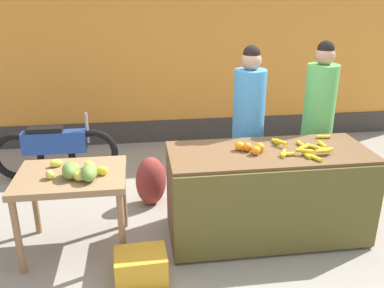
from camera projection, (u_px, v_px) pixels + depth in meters
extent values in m
plane|color=gray|center=(220.00, 236.00, 4.12)|extent=(24.00, 24.00, 0.00)
cube|color=orange|center=(184.00, 28.00, 6.22)|extent=(7.82, 0.20, 3.58)
cube|color=#3F3833|center=(186.00, 130.00, 6.69)|extent=(7.82, 0.04, 0.36)
cube|color=brown|center=(267.00, 193.00, 4.02)|extent=(1.92, 0.78, 0.91)
cube|color=brown|center=(281.00, 214.00, 3.65)|extent=(1.92, 0.03, 0.85)
cube|color=olive|center=(71.00, 177.00, 3.68)|extent=(0.98, 0.75, 0.06)
cylinder|color=#956945|center=(18.00, 237.00, 3.46)|extent=(0.06, 0.06, 0.73)
cylinder|color=#916749|center=(122.00, 230.00, 3.58)|extent=(0.06, 0.06, 0.73)
cylinder|color=olive|center=(35.00, 201.00, 4.06)|extent=(0.06, 0.06, 0.73)
cylinder|color=olive|center=(123.00, 195.00, 4.17)|extent=(0.06, 0.06, 0.73)
cylinder|color=yellow|center=(307.00, 155.00, 3.71)|extent=(0.05, 0.13, 0.04)
cylinder|color=gold|center=(276.00, 142.00, 4.04)|extent=(0.05, 0.13, 0.04)
cylinder|color=yellow|center=(314.00, 147.00, 3.91)|extent=(0.13, 0.15, 0.04)
cylinder|color=gold|center=(287.00, 154.00, 3.73)|extent=(0.14, 0.04, 0.04)
cylinder|color=gold|center=(323.00, 137.00, 4.18)|extent=(0.14, 0.05, 0.04)
cylinder|color=gold|center=(303.00, 148.00, 3.89)|extent=(0.12, 0.09, 0.04)
cylinder|color=yellow|center=(284.00, 154.00, 3.75)|extent=(0.10, 0.16, 0.04)
cylinder|color=gold|center=(301.00, 144.00, 3.98)|extent=(0.05, 0.13, 0.04)
cylinder|color=yellow|center=(316.00, 158.00, 3.65)|extent=(0.09, 0.14, 0.04)
cylinder|color=yellow|center=(323.00, 145.00, 3.96)|extent=(0.04, 0.15, 0.04)
cylinder|color=gold|center=(305.00, 151.00, 3.73)|extent=(0.16, 0.09, 0.04)
cylinder|color=yellow|center=(281.00, 142.00, 3.95)|extent=(0.11, 0.14, 0.04)
cylinder|color=yellow|center=(325.00, 149.00, 3.76)|extent=(0.13, 0.04, 0.04)
cylinder|color=gold|center=(323.00, 151.00, 3.72)|extent=(0.14, 0.04, 0.04)
sphere|color=orange|center=(256.00, 151.00, 3.75)|extent=(0.09, 0.09, 0.09)
sphere|color=orange|center=(240.00, 146.00, 3.86)|extent=(0.09, 0.09, 0.09)
sphere|color=orange|center=(259.00, 148.00, 3.82)|extent=(0.08, 0.08, 0.08)
sphere|color=orange|center=(260.00, 147.00, 3.82)|extent=(0.09, 0.09, 0.09)
sphere|color=orange|center=(248.00, 147.00, 3.83)|extent=(0.09, 0.09, 0.09)
ellipsoid|color=yellow|center=(56.00, 163.00, 3.80)|extent=(0.13, 0.11, 0.07)
ellipsoid|color=yellow|center=(79.00, 176.00, 3.52)|extent=(0.15, 0.14, 0.08)
ellipsoid|color=yellow|center=(102.00, 171.00, 3.62)|extent=(0.11, 0.07, 0.09)
ellipsoid|color=#DFD34A|center=(50.00, 174.00, 3.55)|extent=(0.12, 0.12, 0.08)
ellipsoid|color=#D1D54A|center=(90.00, 165.00, 3.76)|extent=(0.14, 0.14, 0.07)
ellipsoid|color=#D2CD46|center=(74.00, 168.00, 3.70)|extent=(0.13, 0.13, 0.08)
ellipsoid|color=olive|center=(89.00, 173.00, 3.52)|extent=(0.15, 0.22, 0.14)
ellipsoid|color=olive|center=(70.00, 170.00, 3.56)|extent=(0.18, 0.24, 0.14)
cylinder|color=#33333D|center=(246.00, 175.00, 4.65)|extent=(0.29, 0.29, 0.70)
cylinder|color=#3F8CCC|center=(249.00, 110.00, 4.37)|extent=(0.34, 0.34, 0.86)
sphere|color=tan|center=(251.00, 60.00, 4.19)|extent=(0.21, 0.21, 0.21)
sphere|color=black|center=(252.00, 54.00, 4.16)|extent=(0.18, 0.18, 0.18)
cylinder|color=#33333D|center=(312.00, 170.00, 4.77)|extent=(0.29, 0.29, 0.72)
cylinder|color=#59B259|center=(320.00, 104.00, 4.49)|extent=(0.34, 0.34, 0.88)
sphere|color=tan|center=(325.00, 55.00, 4.30)|extent=(0.21, 0.21, 0.21)
sphere|color=black|center=(326.00, 49.00, 4.27)|extent=(0.18, 0.18, 0.18)
torus|color=black|center=(93.00, 153.00, 5.36)|extent=(0.65, 0.09, 0.65)
torus|color=black|center=(18.00, 157.00, 5.24)|extent=(0.65, 0.09, 0.65)
cube|color=navy|center=(55.00, 142.00, 5.24)|extent=(0.80, 0.18, 0.28)
cube|color=black|center=(45.00, 130.00, 5.17)|extent=(0.44, 0.16, 0.08)
cylinder|color=gray|center=(87.00, 128.00, 5.23)|extent=(0.04, 0.04, 0.40)
cube|color=gold|center=(141.00, 266.00, 3.47)|extent=(0.45, 0.34, 0.26)
ellipsoid|color=maroon|center=(151.00, 181.00, 4.65)|extent=(0.45, 0.43, 0.58)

